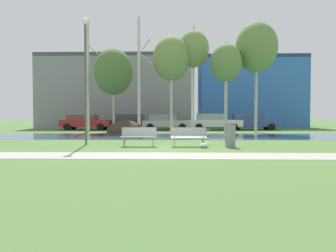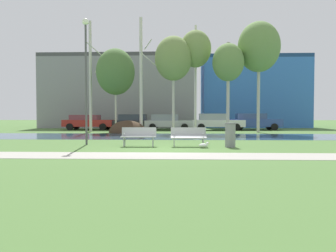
{
  "view_description": "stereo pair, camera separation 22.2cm",
  "coord_description": "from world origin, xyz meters",
  "px_view_note": "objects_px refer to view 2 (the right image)",
  "views": [
    {
      "loc": [
        0.59,
        -14.12,
        1.47
      ],
      "look_at": [
        0.19,
        1.43,
        0.92
      ],
      "focal_mm": 35.6,
      "sensor_mm": 36.0,
      "label": 1
    },
    {
      "loc": [
        0.81,
        -14.12,
        1.47
      ],
      "look_at": [
        0.19,
        1.43,
        0.92
      ],
      "focal_mm": 35.6,
      "sensor_mm": 36.0,
      "label": 2
    }
  ],
  "objects_px": {
    "streetlamp": "(86,62)",
    "parked_suv_fifth_blue": "(254,121)",
    "seagull": "(204,145)",
    "bench_right": "(188,136)",
    "trash_bin": "(230,135)",
    "parked_sedan_second_dark": "(136,122)",
    "parked_van_nearest_red": "(88,122)",
    "parked_wagon_fourth_white": "(217,122)",
    "parked_hatch_third_silver": "(168,122)",
    "bench_left": "(139,136)"
  },
  "relations": [
    {
      "from": "seagull",
      "to": "parked_suv_fifth_blue",
      "type": "relative_size",
      "value": 0.1
    },
    {
      "from": "parked_wagon_fourth_white",
      "to": "parked_sedan_second_dark",
      "type": "bearing_deg",
      "value": 176.53
    },
    {
      "from": "bench_right",
      "to": "parked_wagon_fourth_white",
      "type": "distance_m",
      "value": 15.95
    },
    {
      "from": "parked_van_nearest_red",
      "to": "parked_wagon_fourth_white",
      "type": "bearing_deg",
      "value": -1.23
    },
    {
      "from": "bench_right",
      "to": "parked_van_nearest_red",
      "type": "xyz_separation_m",
      "value": [
        -9.13,
        15.94,
        0.29
      ]
    },
    {
      "from": "parked_sedan_second_dark",
      "to": "parked_suv_fifth_blue",
      "type": "height_order",
      "value": "parked_suv_fifth_blue"
    },
    {
      "from": "bench_right",
      "to": "parked_wagon_fourth_white",
      "type": "relative_size",
      "value": 0.34
    },
    {
      "from": "trash_bin",
      "to": "parked_van_nearest_red",
      "type": "distance_m",
      "value": 19.52
    },
    {
      "from": "seagull",
      "to": "parked_van_nearest_red",
      "type": "distance_m",
      "value": 19.29
    },
    {
      "from": "seagull",
      "to": "parked_van_nearest_red",
      "type": "bearing_deg",
      "value": 120.53
    },
    {
      "from": "parked_van_nearest_red",
      "to": "parked_sedan_second_dark",
      "type": "xyz_separation_m",
      "value": [
        4.48,
        0.2,
        0.01
      ]
    },
    {
      "from": "parked_van_nearest_red",
      "to": "parked_suv_fifth_blue",
      "type": "xyz_separation_m",
      "value": [
        15.57,
        0.3,
        0.05
      ]
    },
    {
      "from": "parked_sedan_second_dark",
      "to": "parked_hatch_third_silver",
      "type": "distance_m",
      "value": 3.09
    },
    {
      "from": "trash_bin",
      "to": "parked_van_nearest_red",
      "type": "bearing_deg",
      "value": 124.28
    },
    {
      "from": "parked_wagon_fourth_white",
      "to": "parked_hatch_third_silver",
      "type": "bearing_deg",
      "value": 179.38
    },
    {
      "from": "parked_suv_fifth_blue",
      "to": "parked_wagon_fourth_white",
      "type": "bearing_deg",
      "value": -170.92
    },
    {
      "from": "parked_hatch_third_silver",
      "to": "bench_right",
      "type": "bearing_deg",
      "value": -84.27
    },
    {
      "from": "parked_suv_fifth_blue",
      "to": "parked_hatch_third_silver",
      "type": "bearing_deg",
      "value": -176.36
    },
    {
      "from": "streetlamp",
      "to": "parked_suv_fifth_blue",
      "type": "distance_m",
      "value": 19.44
    },
    {
      "from": "trash_bin",
      "to": "parked_sedan_second_dark",
      "type": "relative_size",
      "value": 0.24
    },
    {
      "from": "parked_hatch_third_silver",
      "to": "parked_wagon_fourth_white",
      "type": "relative_size",
      "value": 0.92
    },
    {
      "from": "bench_right",
      "to": "parked_wagon_fourth_white",
      "type": "xyz_separation_m",
      "value": [
        2.94,
        15.68,
        0.33
      ]
    },
    {
      "from": "bench_right",
      "to": "parked_wagon_fourth_white",
      "type": "height_order",
      "value": "parked_wagon_fourth_white"
    },
    {
      "from": "streetlamp",
      "to": "parked_van_nearest_red",
      "type": "height_order",
      "value": "streetlamp"
    },
    {
      "from": "bench_right",
      "to": "seagull",
      "type": "xyz_separation_m",
      "value": [
        0.67,
        -0.67,
        -0.34
      ]
    },
    {
      "from": "parked_van_nearest_red",
      "to": "parked_sedan_second_dark",
      "type": "bearing_deg",
      "value": 2.56
    },
    {
      "from": "bench_left",
      "to": "parked_suv_fifth_blue",
      "type": "bearing_deg",
      "value": 61.77
    },
    {
      "from": "bench_right",
      "to": "parked_van_nearest_red",
      "type": "height_order",
      "value": "parked_van_nearest_red"
    },
    {
      "from": "parked_hatch_third_silver",
      "to": "parked_suv_fifth_blue",
      "type": "bearing_deg",
      "value": 3.64
    },
    {
      "from": "streetlamp",
      "to": "parked_suv_fifth_blue",
      "type": "height_order",
      "value": "streetlamp"
    },
    {
      "from": "bench_right",
      "to": "bench_left",
      "type": "bearing_deg",
      "value": 180.0
    },
    {
      "from": "seagull",
      "to": "parked_wagon_fourth_white",
      "type": "xyz_separation_m",
      "value": [
        2.27,
        16.35,
        0.67
      ]
    },
    {
      "from": "parked_wagon_fourth_white",
      "to": "parked_suv_fifth_blue",
      "type": "distance_m",
      "value": 3.55
    },
    {
      "from": "seagull",
      "to": "parked_van_nearest_red",
      "type": "xyz_separation_m",
      "value": [
        -9.79,
        16.6,
        0.63
      ]
    },
    {
      "from": "bench_right",
      "to": "parked_sedan_second_dark",
      "type": "relative_size",
      "value": 0.36
    },
    {
      "from": "trash_bin",
      "to": "parked_suv_fifth_blue",
      "type": "bearing_deg",
      "value": 74.43
    },
    {
      "from": "parked_van_nearest_red",
      "to": "trash_bin",
      "type": "bearing_deg",
      "value": -55.72
    },
    {
      "from": "seagull",
      "to": "parked_hatch_third_silver",
      "type": "xyz_separation_m",
      "value": [
        -2.24,
        16.39,
        0.64
      ]
    },
    {
      "from": "parked_suv_fifth_blue",
      "to": "seagull",
      "type": "bearing_deg",
      "value": -108.87
    },
    {
      "from": "seagull",
      "to": "streetlamp",
      "type": "distance_m",
      "value": 6.94
    },
    {
      "from": "parked_wagon_fourth_white",
      "to": "bench_left",
      "type": "bearing_deg",
      "value": -108.39
    },
    {
      "from": "bench_left",
      "to": "parked_suv_fifth_blue",
      "type": "xyz_separation_m",
      "value": [
        8.72,
        16.24,
        0.34
      ]
    },
    {
      "from": "streetlamp",
      "to": "parked_wagon_fourth_white",
      "type": "height_order",
      "value": "streetlamp"
    },
    {
      "from": "bench_right",
      "to": "parked_suv_fifth_blue",
      "type": "distance_m",
      "value": 17.47
    },
    {
      "from": "seagull",
      "to": "streetlamp",
      "type": "relative_size",
      "value": 0.08
    },
    {
      "from": "parked_suv_fifth_blue",
      "to": "bench_right",
      "type": "bearing_deg",
      "value": -111.64
    },
    {
      "from": "seagull",
      "to": "bench_right",
      "type": "bearing_deg",
      "value": 134.85
    },
    {
      "from": "streetlamp",
      "to": "parked_suv_fifth_blue",
      "type": "bearing_deg",
      "value": 53.67
    },
    {
      "from": "parked_hatch_third_silver",
      "to": "streetlamp",
      "type": "bearing_deg",
      "value": -102.61
    },
    {
      "from": "bench_left",
      "to": "seagull",
      "type": "relative_size",
      "value": 3.47
    }
  ]
}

